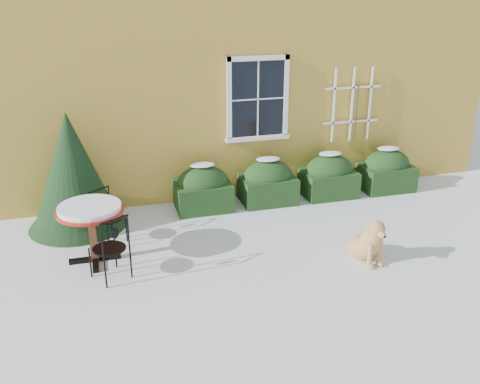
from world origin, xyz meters
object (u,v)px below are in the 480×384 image
object	(u,v)px
patio_chair_near	(111,247)
patio_chair_far	(107,217)
evergreen_shrub	(74,182)
dog	(368,243)
bistro_table	(90,215)

from	to	relation	value
patio_chair_near	patio_chair_far	world-z (taller)	patio_chair_near
evergreen_shrub	dog	xyz separation A→B (m)	(4.37, -2.54, -0.53)
patio_chair_near	patio_chair_far	size ratio (longest dim) A/B	1.12
evergreen_shrub	patio_chair_far	size ratio (longest dim) A/B	2.27
dog	patio_chair_near	bearing A→B (deg)	165.89
patio_chair_near	dog	size ratio (longest dim) A/B	1.18
bistro_table	patio_chair_near	xyz separation A→B (m)	(0.25, -0.61, -0.28)
bistro_table	dog	bearing A→B (deg)	-15.36
patio_chair_near	bistro_table	bearing A→B (deg)	-96.49
bistro_table	dog	distance (m)	4.29
patio_chair_far	dog	world-z (taller)	patio_chair_far
patio_chair_far	evergreen_shrub	bearing A→B (deg)	86.36
bistro_table	patio_chair_near	distance (m)	0.72
dog	patio_chair_far	bearing A→B (deg)	149.01
bistro_table	dog	size ratio (longest dim) A/B	1.18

